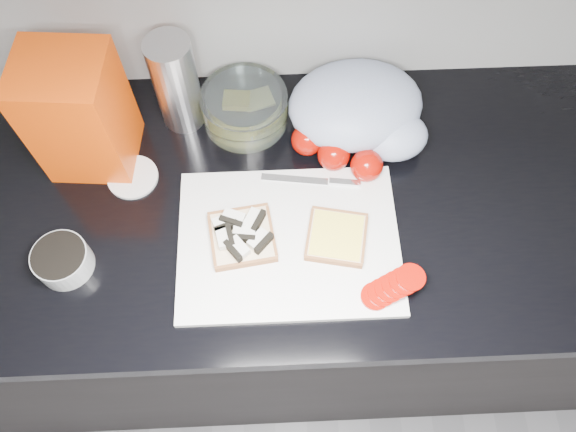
# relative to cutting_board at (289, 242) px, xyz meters

# --- Properties ---
(base_cabinet) EXTENTS (3.50, 0.60, 0.86)m
(base_cabinet) POSITION_rel_cutting_board_xyz_m (-0.05, 0.10, -0.48)
(base_cabinet) COLOR black
(base_cabinet) RESTS_ON ground
(countertop) EXTENTS (3.50, 0.64, 0.04)m
(countertop) POSITION_rel_cutting_board_xyz_m (-0.05, 0.10, -0.03)
(countertop) COLOR black
(countertop) RESTS_ON base_cabinet
(cutting_board) EXTENTS (0.40, 0.30, 0.01)m
(cutting_board) POSITION_rel_cutting_board_xyz_m (0.00, 0.00, 0.00)
(cutting_board) COLOR silver
(cutting_board) RESTS_ON countertop
(bread_left) EXTENTS (0.13, 0.13, 0.04)m
(bread_left) POSITION_rel_cutting_board_xyz_m (-0.08, 0.01, 0.02)
(bread_left) COLOR beige
(bread_left) RESTS_ON cutting_board
(bread_right) EXTENTS (0.13, 0.13, 0.02)m
(bread_right) POSITION_rel_cutting_board_xyz_m (0.09, -0.00, 0.01)
(bread_right) COLOR beige
(bread_right) RESTS_ON cutting_board
(tomato_slices) EXTENTS (0.13, 0.09, 0.03)m
(tomato_slices) POSITION_rel_cutting_board_xyz_m (0.17, -0.10, 0.02)
(tomato_slices) COLOR #980C03
(tomato_slices) RESTS_ON cutting_board
(knife) EXTENTS (0.19, 0.04, 0.01)m
(knife) POSITION_rel_cutting_board_xyz_m (0.07, 0.12, 0.01)
(knife) COLOR silver
(knife) RESTS_ON cutting_board
(seed_tub) EXTENTS (0.10, 0.10, 0.05)m
(seed_tub) POSITION_rel_cutting_board_xyz_m (-0.40, -0.03, 0.02)
(seed_tub) COLOR #95999A
(seed_tub) RESTS_ON countertop
(tub_lid) EXTENTS (0.11, 0.11, 0.01)m
(tub_lid) POSITION_rel_cutting_board_xyz_m (-0.30, 0.15, -0.00)
(tub_lid) COLOR silver
(tub_lid) RESTS_ON countertop
(glass_bowl) EXTENTS (0.17, 0.17, 0.07)m
(glass_bowl) POSITION_rel_cutting_board_xyz_m (-0.08, 0.28, 0.03)
(glass_bowl) COLOR silver
(glass_bowl) RESTS_ON countertop
(bread_bag) EXTENTS (0.17, 0.16, 0.25)m
(bread_bag) POSITION_rel_cutting_board_xyz_m (-0.37, 0.21, 0.12)
(bread_bag) COLOR #E34103
(bread_bag) RESTS_ON countertop
(steel_canister) EXTENTS (0.09, 0.09, 0.21)m
(steel_canister) POSITION_rel_cutting_board_xyz_m (-0.20, 0.29, 0.10)
(steel_canister) COLOR #B6B7BB
(steel_canister) RESTS_ON countertop
(grocery_bag) EXTENTS (0.29, 0.25, 0.12)m
(grocery_bag) POSITION_rel_cutting_board_xyz_m (0.15, 0.26, 0.05)
(grocery_bag) COLOR #9FA8C4
(grocery_bag) RESTS_ON countertop
(whole_tomatoes) EXTENTS (0.17, 0.13, 0.06)m
(whole_tomatoes) POSITION_rel_cutting_board_xyz_m (0.10, 0.17, 0.03)
(whole_tomatoes) COLOR #980C03
(whole_tomatoes) RESTS_ON countertop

